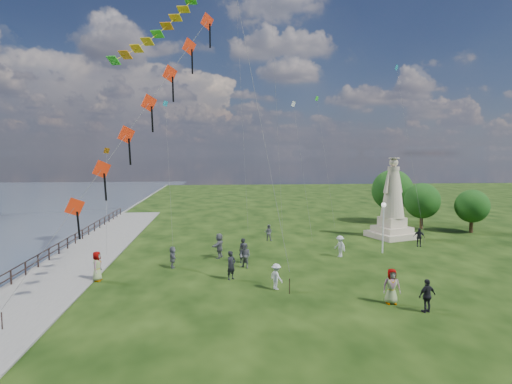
{
  "coord_description": "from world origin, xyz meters",
  "views": [
    {
      "loc": [
        -3.63,
        -20.9,
        8.13
      ],
      "look_at": [
        -1.0,
        8.0,
        5.5
      ],
      "focal_mm": 30.0,
      "sensor_mm": 36.0,
      "label": 1
    }
  ],
  "objects": [
    {
      "name": "person_7",
      "position": [
        1.1,
        18.21,
        0.76
      ],
      "size": [
        0.85,
        0.69,
        1.52
      ],
      "primitive_type": "imported",
      "rotation": [
        0.0,
        0.0,
        2.77
      ],
      "color": "#595960",
      "rests_on": "ground"
    },
    {
      "name": "tree_row",
      "position": [
        18.25,
        24.65,
        3.42
      ],
      "size": [
        9.69,
        10.88,
        6.23
      ],
      "color": "#382314",
      "rests_on": "ground"
    },
    {
      "name": "small_kites",
      "position": [
        1.2,
        22.92,
        14.62
      ],
      "size": [
        28.63,
        15.26,
        31.43
      ],
      "color": "teal",
      "rests_on": "ground"
    },
    {
      "name": "red_kite_train",
      "position": [
        -7.65,
        4.63,
        10.71
      ],
      "size": [
        9.76,
        9.35,
        17.22
      ],
      "color": "black",
      "rests_on": "ground"
    },
    {
      "name": "person_10",
      "position": [
        -11.31,
        6.6,
        0.96
      ],
      "size": [
        0.65,
        0.98,
        1.92
      ],
      "primitive_type": "imported",
      "rotation": [
        0.0,
        0.0,
        1.49
      ],
      "color": "#595960",
      "rests_on": "ground"
    },
    {
      "name": "person_2",
      "position": [
        -0.15,
        3.9,
        0.78
      ],
      "size": [
        0.97,
        1.13,
        1.56
      ],
      "primitive_type": "imported",
      "rotation": [
        0.0,
        0.0,
        2.12
      ],
      "color": "silver",
      "rests_on": "ground"
    },
    {
      "name": "person_3",
      "position": [
        7.03,
        -0.5,
        0.87
      ],
      "size": [
        1.13,
        0.79,
        1.74
      ],
      "primitive_type": "imported",
      "rotation": [
        0.0,
        0.0,
        3.42
      ],
      "color": "black",
      "rests_on": "ground"
    },
    {
      "name": "lamppost",
      "position": [
        9.79,
        12.37,
        3.0
      ],
      "size": [
        0.38,
        0.38,
        4.15
      ],
      "color": "silver",
      "rests_on": "ground"
    },
    {
      "name": "person_1",
      "position": [
        -1.71,
        8.77,
        0.9
      ],
      "size": [
        1.02,
        0.98,
        1.8
      ],
      "primitive_type": "imported",
      "rotation": [
        0.0,
        0.0,
        -0.71
      ],
      "color": "#595960",
      "rests_on": "ground"
    },
    {
      "name": "person_8",
      "position": [
        5.96,
        11.45,
        0.84
      ],
      "size": [
        1.02,
        1.22,
        1.68
      ],
      "primitive_type": "imported",
      "rotation": [
        0.0,
        0.0,
        -1.06
      ],
      "color": "silver",
      "rests_on": "ground"
    },
    {
      "name": "person_6",
      "position": [
        -1.73,
        10.29,
        0.92
      ],
      "size": [
        0.73,
        0.54,
        1.85
      ],
      "primitive_type": "imported",
      "rotation": [
        0.0,
        0.0,
        0.15
      ],
      "color": "black",
      "rests_on": "ground"
    },
    {
      "name": "person_11",
      "position": [
        -3.51,
        11.95,
        0.97
      ],
      "size": [
        1.39,
        1.96,
        1.94
      ],
      "primitive_type": "imported",
      "rotation": [
        0.0,
        0.0,
        4.34
      ],
      "color": "#595960",
      "rests_on": "ground"
    },
    {
      "name": "person_4",
      "position": [
        5.72,
        0.87,
        0.97
      ],
      "size": [
        1.0,
        0.68,
        1.93
      ],
      "primitive_type": "imported",
      "rotation": [
        0.0,
        0.0,
        -0.11
      ],
      "color": "#595960",
      "rests_on": "ground"
    },
    {
      "name": "waterfront",
      "position": [
        -15.24,
        8.99,
        -0.06
      ],
      "size": [
        200.0,
        200.0,
        1.51
      ],
      "color": "#354150",
      "rests_on": "ground"
    },
    {
      "name": "person_5",
      "position": [
        -6.84,
        9.39,
        0.77
      ],
      "size": [
        0.78,
        1.49,
        1.54
      ],
      "primitive_type": "imported",
      "rotation": [
        0.0,
        0.0,
        1.69
      ],
      "color": "#595960",
      "rests_on": "ground"
    },
    {
      "name": "person_0",
      "position": [
        -2.78,
        6.14,
        0.93
      ],
      "size": [
        0.8,
        0.79,
        1.87
      ],
      "primitive_type": "imported",
      "rotation": [
        0.0,
        0.0,
        0.75
      ],
      "color": "black",
      "rests_on": "ground"
    },
    {
      "name": "person_9",
      "position": [
        13.94,
        14.57,
        0.82
      ],
      "size": [
        1.07,
        0.78,
        1.63
      ],
      "primitive_type": "imported",
      "rotation": [
        0.0,
        0.0,
        -0.34
      ],
      "color": "black",
      "rests_on": "ground"
    },
    {
      "name": "statue",
      "position": [
        13.18,
        18.59,
        2.92
      ],
      "size": [
        4.8,
        4.8,
        7.73
      ],
      "rotation": [
        0.0,
        0.0,
        0.32
      ],
      "color": "#BCAB8E",
      "rests_on": "ground"
    }
  ]
}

